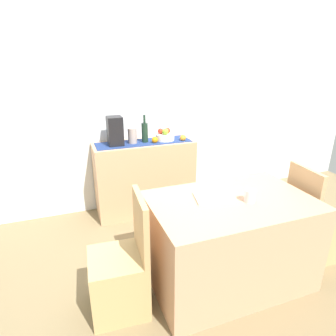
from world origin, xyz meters
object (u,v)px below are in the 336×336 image
at_px(sideboard_console, 145,177).
at_px(coffee_cup, 250,196).
at_px(fruit_bowl, 165,137).
at_px(ceramic_vase, 132,136).
at_px(wine_bottle, 145,132).
at_px(dining_table, 229,240).
at_px(chair_by_corner, 311,230).
at_px(open_book, 213,197).
at_px(coffee_maker, 115,131).
at_px(chair_near_window, 121,278).

distance_m(sideboard_console, coffee_cup, 1.56).
xyz_separation_m(fruit_bowl, ceramic_vase, (-0.39, 0.00, 0.05)).
bearing_deg(coffee_cup, fruit_bowl, 96.45).
bearing_deg(ceramic_vase, wine_bottle, 0.00).
height_order(dining_table, chair_by_corner, chair_by_corner).
bearing_deg(ceramic_vase, chair_by_corner, -45.88).
relative_size(sideboard_console, chair_by_corner, 1.29).
relative_size(dining_table, chair_by_corner, 1.40).
xyz_separation_m(fruit_bowl, wine_bottle, (-0.24, 0.00, 0.08)).
bearing_deg(sideboard_console, open_book, -81.79).
bearing_deg(coffee_maker, chair_near_window, -100.57).
distance_m(wine_bottle, chair_near_window, 1.67).
bearing_deg(dining_table, coffee_cup, -33.74).
bearing_deg(ceramic_vase, coffee_maker, 180.00).
xyz_separation_m(coffee_maker, open_book, (0.51, -1.31, -0.28)).
height_order(sideboard_console, ceramic_vase, ceramic_vase).
bearing_deg(ceramic_vase, chair_near_window, -107.97).
xyz_separation_m(ceramic_vase, dining_table, (0.45, -1.38, -0.59)).
bearing_deg(sideboard_console, coffee_cup, -73.82).
distance_m(sideboard_console, chair_near_window, 1.51).
distance_m(chair_near_window, chair_by_corner, 1.79).
height_order(open_book, coffee_cup, coffee_cup).
distance_m(sideboard_console, chair_by_corner, 1.85).
relative_size(coffee_cup, chair_by_corner, 0.11).
xyz_separation_m(coffee_maker, ceramic_vase, (0.19, 0.00, -0.07)).
bearing_deg(coffee_maker, chair_by_corner, -42.07).
bearing_deg(ceramic_vase, fruit_bowl, 0.00).
xyz_separation_m(sideboard_console, chair_by_corner, (1.21, -1.38, -0.17)).
xyz_separation_m(sideboard_console, dining_table, (0.32, -1.38, -0.06)).
bearing_deg(open_book, fruit_bowl, 99.24).
relative_size(fruit_bowl, coffee_cup, 2.28).
bearing_deg(chair_by_corner, coffee_cup, -174.75).
xyz_separation_m(open_book, coffee_cup, (0.23, -0.14, 0.04)).
xyz_separation_m(sideboard_console, coffee_maker, (-0.32, 0.00, 0.59)).
xyz_separation_m(open_book, chair_by_corner, (1.02, -0.07, -0.48)).
distance_m(ceramic_vase, chair_by_corner, 2.05).
distance_m(wine_bottle, open_book, 1.35).
relative_size(ceramic_vase, open_book, 0.63).
height_order(wine_bottle, chair_by_corner, wine_bottle).
distance_m(open_book, chair_by_corner, 1.13).
bearing_deg(coffee_cup, wine_bottle, 105.64).
xyz_separation_m(sideboard_console, coffee_cup, (0.42, -1.46, 0.35)).
xyz_separation_m(ceramic_vase, chair_by_corner, (1.34, -1.38, -0.69)).
xyz_separation_m(fruit_bowl, chair_by_corner, (0.95, -1.38, -0.64)).
bearing_deg(chair_near_window, dining_table, 0.07).
bearing_deg(open_book, chair_by_corner, 8.39).
distance_m(coffee_maker, dining_table, 1.66).
xyz_separation_m(ceramic_vase, coffee_cup, (0.55, -1.46, -0.17)).
distance_m(coffee_maker, ceramic_vase, 0.20).
height_order(wine_bottle, ceramic_vase, wine_bottle).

